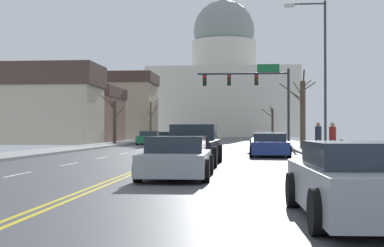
% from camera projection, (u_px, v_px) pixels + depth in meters
% --- Properties ---
extents(ground, '(20.00, 180.00, 0.20)m').
position_uv_depth(ground, '(178.00, 155.00, 30.62)').
color(ground, '#48484E').
extents(signal_gantry, '(7.91, 0.41, 6.92)m').
position_uv_depth(signal_gantry, '(256.00, 87.00, 46.64)').
color(signal_gantry, '#28282D').
rests_on(signal_gantry, ground).
extents(street_lamp_right, '(2.30, 0.24, 8.42)m').
position_uv_depth(street_lamp_right, '(320.00, 63.00, 30.04)').
color(street_lamp_right, '#333338').
rests_on(street_lamp_right, ground).
extents(capitol_building, '(29.36, 22.38, 30.68)m').
position_uv_depth(capitol_building, '(224.00, 87.00, 112.81)').
color(capitol_building, beige).
rests_on(capitol_building, ground).
extents(sedan_near_00, '(2.06, 4.42, 1.23)m').
position_uv_depth(sedan_near_00, '(265.00, 140.00, 42.63)').
color(sedan_near_00, navy).
rests_on(sedan_near_00, ground).
extents(sedan_near_01, '(2.16, 4.69, 1.17)m').
position_uv_depth(sedan_near_01, '(266.00, 143.00, 36.25)').
color(sedan_near_01, '#9EA3A8').
rests_on(sedan_near_01, ground).
extents(sedan_near_02, '(2.20, 4.25, 1.24)m').
position_uv_depth(sedan_near_02, '(270.00, 146.00, 28.83)').
color(sedan_near_02, navy).
rests_on(sedan_near_02, ground).
extents(pickup_truck_near_03, '(2.33, 5.83, 1.64)m').
position_uv_depth(pickup_truck_near_03, '(192.00, 147.00, 22.15)').
color(pickup_truck_near_03, black).
rests_on(pickup_truck_near_03, ground).
extents(sedan_near_04, '(2.09, 4.27, 1.23)m').
position_uv_depth(sedan_near_04, '(177.00, 159.00, 15.91)').
color(sedan_near_04, '#9EA3A8').
rests_on(sedan_near_04, ground).
extents(sedan_near_05, '(2.08, 4.39, 1.23)m').
position_uv_depth(sedan_near_05, '(360.00, 182.00, 8.56)').
color(sedan_near_05, '#9EA3A8').
rests_on(sedan_near_05, ground).
extents(sedan_oncoming_00, '(2.19, 4.34, 1.29)m').
position_uv_depth(sedan_oncoming_00, '(149.00, 138.00, 52.35)').
color(sedan_oncoming_00, '#1E7247').
rests_on(sedan_oncoming_00, ground).
extents(sedan_oncoming_01, '(2.16, 4.66, 1.19)m').
position_uv_depth(sedan_oncoming_01, '(163.00, 137.00, 60.57)').
color(sedan_oncoming_01, black).
rests_on(sedan_oncoming_01, ground).
extents(flank_building_00, '(13.08, 6.61, 7.86)m').
position_uv_depth(flank_building_00, '(34.00, 104.00, 53.87)').
color(flank_building_00, '#B2A38E').
rests_on(flank_building_00, ground).
extents(flank_building_01, '(10.71, 9.73, 6.53)m').
position_uv_depth(flank_building_01, '(76.00, 114.00, 65.85)').
color(flank_building_01, '#8C6656').
rests_on(flank_building_01, ground).
extents(flank_building_02, '(13.45, 8.96, 9.79)m').
position_uv_depth(flank_building_02, '(111.00, 106.00, 81.40)').
color(flank_building_02, tan).
rests_on(flank_building_02, ground).
extents(bare_tree_00, '(2.54, 1.96, 5.36)m').
position_uv_depth(bare_tree_00, '(303.00, 112.00, 37.52)').
color(bare_tree_00, '#4C3D2D').
rests_on(bare_tree_00, ground).
extents(bare_tree_01, '(1.95, 1.58, 4.56)m').
position_uv_depth(bare_tree_01, '(114.00, 120.00, 51.53)').
color(bare_tree_01, '#423328').
rests_on(bare_tree_01, ground).
extents(bare_tree_02, '(1.68, 1.63, 4.53)m').
position_uv_depth(bare_tree_02, '(272.00, 123.00, 73.76)').
color(bare_tree_02, '#423328').
rests_on(bare_tree_02, ground).
extents(bare_tree_03, '(1.75, 1.95, 5.50)m').
position_uv_depth(bare_tree_03, '(151.00, 119.00, 75.03)').
color(bare_tree_03, brown).
rests_on(bare_tree_03, ground).
extents(pedestrian_00, '(0.35, 0.34, 1.69)m').
position_uv_depth(pedestrian_00, '(318.00, 136.00, 28.66)').
color(pedestrian_00, '#33333D').
rests_on(pedestrian_00, ground).
extents(pedestrian_01, '(0.35, 0.34, 1.66)m').
position_uv_depth(pedestrian_01, '(333.00, 137.00, 26.85)').
color(pedestrian_01, '#33333D').
rests_on(pedestrian_01, ground).
extents(bicycle_parked, '(0.12, 1.77, 0.85)m').
position_uv_depth(bicycle_parked, '(340.00, 149.00, 25.82)').
color(bicycle_parked, black).
rests_on(bicycle_parked, ground).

